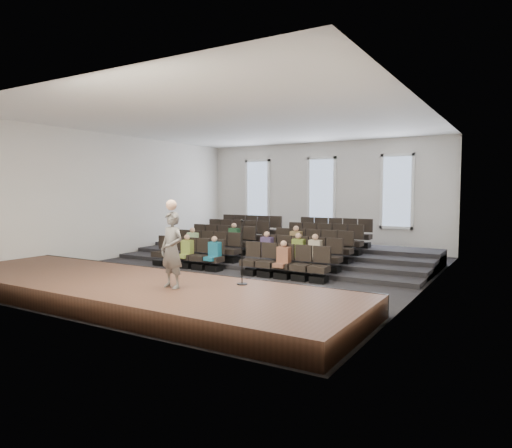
{
  "coord_description": "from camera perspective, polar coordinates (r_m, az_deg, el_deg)",
  "views": [
    {
      "loc": [
        8.41,
        -13.04,
        2.72
      ],
      "look_at": [
        0.28,
        0.5,
        1.58
      ],
      "focal_mm": 32.0,
      "sensor_mm": 36.0,
      "label": 1
    }
  ],
  "objects": [
    {
      "name": "ground",
      "position": [
        15.76,
        -1.83,
        -5.8
      ],
      "size": [
        14.0,
        14.0,
        0.0
      ],
      "primitive_type": "plane",
      "color": "black",
      "rests_on": "ground"
    },
    {
      "name": "ceiling",
      "position": [
        15.69,
        -1.87,
        12.53
      ],
      "size": [
        12.0,
        14.0,
        0.02
      ],
      "primitive_type": "cube",
      "color": "white",
      "rests_on": "ground"
    },
    {
      "name": "wall_back",
      "position": [
        21.76,
        8.24,
        3.52
      ],
      "size": [
        12.0,
        0.04,
        5.0
      ],
      "primitive_type": "cube",
      "color": "silver",
      "rests_on": "ground"
    },
    {
      "name": "wall_front",
      "position": [
        10.35,
        -23.44,
        2.59
      ],
      "size": [
        12.0,
        0.04,
        5.0
      ],
      "primitive_type": "cube",
      "color": "silver",
      "rests_on": "ground"
    },
    {
      "name": "wall_left",
      "position": [
        19.46,
        -16.95,
        3.31
      ],
      "size": [
        0.04,
        14.0,
        5.0
      ],
      "primitive_type": "cube",
      "color": "silver",
      "rests_on": "ground"
    },
    {
      "name": "wall_right",
      "position": [
        13.26,
        20.6,
        2.93
      ],
      "size": [
        0.04,
        14.0,
        5.0
      ],
      "primitive_type": "cube",
      "color": "silver",
      "rests_on": "ground"
    },
    {
      "name": "stage",
      "position": [
        11.83,
        -15.47,
        -8.06
      ],
      "size": [
        11.8,
        3.6,
        0.5
      ],
      "primitive_type": "cube",
      "color": "#482B1F",
      "rests_on": "ground"
    },
    {
      "name": "stage_lip",
      "position": [
        13.09,
        -9.81,
        -6.8
      ],
      "size": [
        11.8,
        0.06,
        0.52
      ],
      "primitive_type": "cube",
      "color": "black",
      "rests_on": "ground"
    },
    {
      "name": "risers",
      "position": [
        18.44,
        3.53,
        -3.73
      ],
      "size": [
        11.8,
        4.8,
        0.6
      ],
      "color": "black",
      "rests_on": "ground"
    },
    {
      "name": "seating_rows",
      "position": [
        16.96,
        0.99,
        -2.76
      ],
      "size": [
        6.8,
        4.7,
        1.67
      ],
      "color": "black",
      "rests_on": "ground"
    },
    {
      "name": "windows",
      "position": [
        21.69,
        8.18,
        4.05
      ],
      "size": [
        8.44,
        0.1,
        3.24
      ],
      "color": "white",
      "rests_on": "wall_back"
    },
    {
      "name": "audience",
      "position": [
        15.81,
        -0.52,
        -2.79
      ],
      "size": [
        5.45,
        2.64,
        1.1
      ],
      "color": "#8DA441",
      "rests_on": "seating_rows"
    },
    {
      "name": "speaker",
      "position": [
        10.61,
        -10.47,
        -3.21
      ],
      "size": [
        0.68,
        0.48,
        1.75
      ],
      "primitive_type": "imported",
      "rotation": [
        0.0,
        0.0,
        -0.1
      ],
      "color": "#62605D",
      "rests_on": "stage"
    },
    {
      "name": "mic_stand",
      "position": [
        10.88,
        -1.76,
        -5.16
      ],
      "size": [
        0.26,
        0.26,
        1.56
      ],
      "color": "black",
      "rests_on": "stage"
    }
  ]
}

